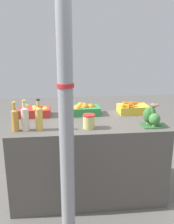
{
  "coord_description": "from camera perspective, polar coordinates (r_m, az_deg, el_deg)",
  "views": [
    {
      "loc": [
        -0.28,
        -2.5,
        1.66
      ],
      "look_at": [
        0.0,
        0.0,
        0.94
      ],
      "focal_mm": 40.0,
      "sensor_mm": 36.0,
      "label": 1
    }
  ],
  "objects": [
    {
      "name": "juice_bottle_amber",
      "position": [
        2.42,
        -16.12,
        -1.53
      ],
      "size": [
        0.06,
        0.06,
        0.28
      ],
      "color": "gold",
      "rests_on": "market_table"
    },
    {
      "name": "market_table",
      "position": [
        2.8,
        -0.0,
        -10.27
      ],
      "size": [
        1.58,
        0.8,
        0.84
      ],
      "primitive_type": "cube",
      "color": "#56514C",
      "rests_on": "ground_plane"
    },
    {
      "name": "pickle_jar",
      "position": [
        2.41,
        0.43,
        -2.15
      ],
      "size": [
        0.12,
        0.12,
        0.14
      ],
      "color": "#D1CC75",
      "rests_on": "market_table"
    },
    {
      "name": "carrot_crate",
      "position": [
        2.99,
        10.43,
        0.82
      ],
      "size": [
        0.35,
        0.24,
        0.13
      ],
      "color": "gold",
      "rests_on": "market_table"
    },
    {
      "name": "juice_bottle_golden",
      "position": [
        2.39,
        -10.94,
        -1.17
      ],
      "size": [
        0.07,
        0.07,
        0.3
      ],
      "color": "gold",
      "rests_on": "market_table"
    },
    {
      "name": "juice_bottle_cloudy",
      "position": [
        2.4,
        -13.99,
        -1.3
      ],
      "size": [
        0.07,
        0.07,
        0.29
      ],
      "color": "beige",
      "rests_on": "market_table"
    },
    {
      "name": "support_pole",
      "position": [
        1.83,
        -4.92,
        3.43
      ],
      "size": [
        0.13,
        0.13,
        2.52
      ],
      "color": "gray",
      "rests_on": "ground_plane"
    },
    {
      "name": "orange_crate",
      "position": [
        2.88,
        -0.66,
        0.57
      ],
      "size": [
        0.35,
        0.24,
        0.13
      ],
      "color": "#2D8442",
      "rests_on": "market_table"
    },
    {
      "name": "apple_crate",
      "position": [
        2.88,
        -11.89,
        0.28
      ],
      "size": [
        0.35,
        0.24,
        0.12
      ],
      "color": "red",
      "rests_on": "market_table"
    },
    {
      "name": "sparrow_bird",
      "position": [
        2.54,
        15.1,
        1.5
      ],
      "size": [
        0.1,
        0.11,
        0.05
      ],
      "rotation": [
        0.0,
        0.0,
        -0.88
      ],
      "color": "#4C3D2D",
      "rests_on": "broccoli_pile"
    },
    {
      "name": "broccoli_pile",
      "position": [
        2.57,
        14.43,
        -1.02
      ],
      "size": [
        0.22,
        0.19,
        0.18
      ],
      "color": "#2D602D",
      "rests_on": "market_table"
    },
    {
      "name": "ground_plane",
      "position": [
        3.01,
        -0.0,
        -17.45
      ],
      "size": [
        10.0,
        10.0,
        0.0
      ],
      "primitive_type": "plane",
      "color": "#605E59"
    }
  ]
}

